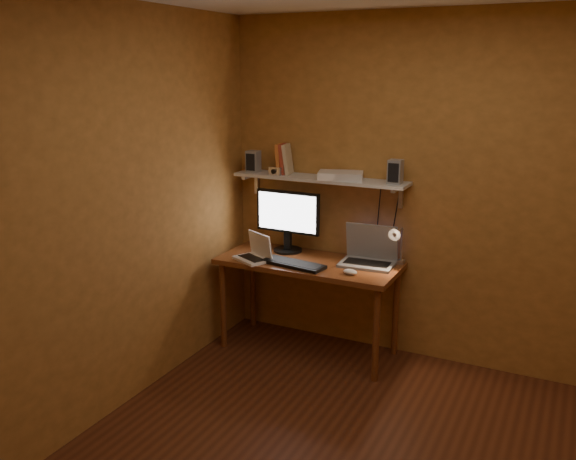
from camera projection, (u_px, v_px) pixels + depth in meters
The scene contains 14 objects.
room at pixel (372, 251), 3.06m from camera, with size 3.44×3.24×2.64m.
desk at pixel (309, 271), 4.73m from camera, with size 1.40×0.60×0.75m.
wall_shelf at pixel (320, 179), 4.72m from camera, with size 1.40×0.25×0.21m.
monitor at pixel (288, 218), 4.89m from camera, with size 0.55×0.24×0.50m.
laptop at pixel (369, 254), 4.62m from camera, with size 0.42×0.31×0.30m.
netbook at pixel (256, 252), 4.72m from camera, with size 0.33×0.30×0.21m.
keyboard at pixel (294, 264), 4.59m from camera, with size 0.49×0.16×0.03m, color black.
mouse at pixel (350, 272), 4.39m from camera, with size 0.11×0.07×0.04m, color silver.
desk_lamp at pixel (398, 241), 4.48m from camera, with size 0.09×0.23×0.38m.
speaker_left at pixel (253, 161), 4.93m from camera, with size 0.10×0.10×0.17m, color gray.
speaker_right at pixel (395, 172), 4.42m from camera, with size 0.10×0.10×0.18m, color gray.
books at pixel (284, 159), 4.84m from camera, with size 0.15×0.17×0.24m.
shelf_camera at pixel (275, 171), 4.79m from camera, with size 0.11×0.06×0.06m.
router at pixel (341, 175), 4.63m from camera, with size 0.34×0.22×0.06m, color silver.
Camera 1 is at (0.93, -2.81, 2.19)m, focal length 38.00 mm.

